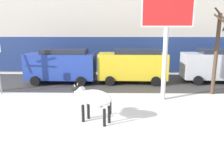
{
  "coord_description": "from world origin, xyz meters",
  "views": [
    {
      "loc": [
        -0.37,
        -7.44,
        3.68
      ],
      "look_at": [
        -0.6,
        3.27,
        1.1
      ],
      "focal_mm": 37.22,
      "sensor_mm": 36.0,
      "label": 1
    }
  ],
  "objects": [
    {
      "name": "bare_tree_right_lot",
      "position": [
        5.14,
        5.5,
        2.49
      ],
      "size": [
        1.25,
        1.05,
        4.74
      ],
      "color": "#4C3828",
      "rests_on": "ground"
    },
    {
      "name": "road_strip",
      "position": [
        0.0,
        8.38,
        0.0
      ],
      "size": [
        60.0,
        5.6,
        0.01
      ],
      "primitive_type": "cube",
      "color": "#423F3F",
      "rests_on": "ground"
    },
    {
      "name": "car_blue_van",
      "position": [
        -4.16,
        8.16,
        1.24
      ],
      "size": [
        4.64,
        2.2,
        2.32
      ],
      "color": "#233D9E",
      "rests_on": "ground"
    },
    {
      "name": "billboard",
      "position": [
        2.08,
        4.4,
        4.31
      ],
      "size": [
        2.53,
        0.34,
        5.56
      ],
      "color": "silver",
      "rests_on": "ground"
    },
    {
      "name": "cow_holstein",
      "position": [
        -1.24,
        1.3,
        1.0
      ],
      "size": [
        1.88,
        1.21,
        1.54
      ],
      "color": "silver",
      "rests_on": "ground"
    },
    {
      "name": "pedestrian_near_billboard",
      "position": [
        -7.4,
        11.29,
        0.88
      ],
      "size": [
        0.36,
        0.24,
        1.73
      ],
      "color": "#282833",
      "rests_on": "ground"
    },
    {
      "name": "ground_plane",
      "position": [
        0.0,
        0.0,
        0.0
      ],
      "size": [
        120.0,
        120.0,
        0.0
      ],
      "primitive_type": "plane",
      "color": "white"
    },
    {
      "name": "car_yellow_van",
      "position": [
        0.72,
        8.29,
        1.24
      ],
      "size": [
        4.64,
        2.2,
        2.32
      ],
      "color": "gold",
      "rests_on": "ground"
    },
    {
      "name": "car_silver_van",
      "position": [
        6.54,
        8.53,
        1.24
      ],
      "size": [
        4.64,
        2.2,
        2.32
      ],
      "color": "#B7BABF",
      "rests_on": "ground"
    }
  ]
}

